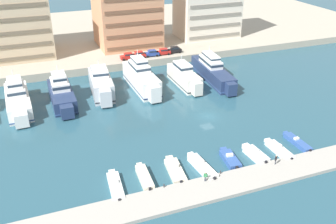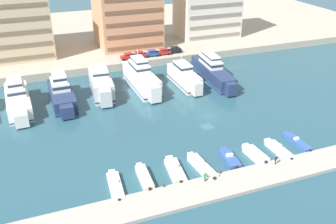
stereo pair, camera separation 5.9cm
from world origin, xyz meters
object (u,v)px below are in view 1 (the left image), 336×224
object	(u,v)px
motorboat_cream_left	(144,177)
motorboat_white_center_right	(255,154)
motorboat_cream_mid_left	(175,170)
motorboat_white_far_left	(115,186)
pedestrian_near_edge	(276,159)
motorboat_blue_center	(230,159)
yacht_navy_mid_right	(213,71)
car_red_far_left	(128,56)
yacht_silver_center_left	(101,84)
car_black_center	(174,50)
yacht_white_left	(18,99)
car_blue_mid_left	(152,53)
pedestrian_mid_deck	(206,176)
car_red_left	(138,54)
motorboat_blue_right	(297,142)
motorboat_white_center_left	(202,167)
yacht_ivory_center_right	(184,77)
car_red_center_left	(163,51)
yacht_navy_mid_left	(61,93)
yacht_white_center	(141,78)
motorboat_white_mid_right	(279,150)

from	to	relation	value
motorboat_cream_left	motorboat_white_center_right	bearing A→B (deg)	-1.75
motorboat_cream_mid_left	motorboat_white_far_left	bearing A→B (deg)	-177.31
motorboat_white_far_left	motorboat_cream_mid_left	size ratio (longest dim) A/B	1.04
pedestrian_near_edge	motorboat_white_center_right	bearing A→B (deg)	110.46
motorboat_blue_center	motorboat_white_far_left	bearing A→B (deg)	-179.70
yacht_navy_mid_right	car_red_far_left	world-z (taller)	yacht_navy_mid_right
yacht_silver_center_left	motorboat_cream_left	world-z (taller)	yacht_silver_center_left
pedestrian_near_edge	motorboat_cream_left	bearing A→B (deg)	168.42
car_black_center	yacht_white_left	bearing A→B (deg)	-157.62
car_blue_mid_left	pedestrian_mid_deck	bearing A→B (deg)	-100.12
motorboat_white_far_left	car_black_center	size ratio (longest dim) A/B	1.89
yacht_white_left	motorboat_cream_left	size ratio (longest dim) A/B	2.73
car_red_left	pedestrian_near_edge	xyz separation A→B (m)	(6.70, -54.84, -1.41)
motorboat_white_center_right	motorboat_blue_right	size ratio (longest dim) A/B	0.87
motorboat_blue_center	car_black_center	size ratio (longest dim) A/B	1.53
yacht_navy_mid_right	motorboat_blue_right	world-z (taller)	yacht_navy_mid_right
motorboat_blue_right	car_red_left	xyz separation A→B (m)	(-14.67, 50.27, 2.59)
yacht_navy_mid_right	motorboat_cream_mid_left	bearing A→B (deg)	-125.19
yacht_white_left	car_red_far_left	xyz separation A→B (m)	(28.89, 16.87, 0.78)
motorboat_cream_mid_left	motorboat_blue_right	world-z (taller)	motorboat_cream_mid_left
pedestrian_mid_deck	motorboat_white_center_left	bearing A→B (deg)	72.47
car_red_left	yacht_ivory_center_right	bearing A→B (deg)	-70.37
yacht_white_left	motorboat_cream_mid_left	world-z (taller)	yacht_white_left
motorboat_blue_center	yacht_white_left	bearing A→B (deg)	134.22
motorboat_white_far_left	car_red_center_left	distance (m)	57.33
motorboat_white_center_right	car_black_center	xyz separation A→B (m)	(5.59, 51.65, 2.50)
yacht_ivory_center_right	pedestrian_mid_deck	world-z (taller)	yacht_ivory_center_right
yacht_navy_mid_left	car_red_far_left	bearing A→B (deg)	40.50
yacht_navy_mid_left	car_red_center_left	size ratio (longest dim) A/B	4.29
yacht_ivory_center_right	motorboat_cream_left	xyz separation A→B (m)	(-20.67, -32.81, -1.60)
motorboat_blue_right	motorboat_white_far_left	bearing A→B (deg)	-179.15
yacht_navy_mid_left	car_black_center	bearing A→B (deg)	27.65
motorboat_cream_left	car_black_center	bearing A→B (deg)	63.69
yacht_white_left	car_red_far_left	world-z (taller)	yacht_white_left
motorboat_white_far_left	car_blue_mid_left	xyz separation A→B (m)	(22.86, 50.70, 2.65)
motorboat_white_far_left	motorboat_blue_right	distance (m)	33.69
yacht_white_center	motorboat_cream_mid_left	xyz separation A→B (m)	(-5.09, -34.42, -2.25)
motorboat_blue_right	car_blue_mid_left	distance (m)	51.42
motorboat_white_mid_right	car_red_far_left	size ratio (longest dim) A/B	1.75
motorboat_cream_mid_left	car_red_center_left	distance (m)	53.06
car_red_left	motorboat_blue_center	bearing A→B (deg)	-89.29
motorboat_blue_center	motorboat_white_mid_right	distance (m)	9.49
yacht_white_left	motorboat_cream_mid_left	distance (m)	40.31
yacht_navy_mid_left	motorboat_cream_mid_left	distance (m)	35.90
yacht_navy_mid_left	motorboat_blue_center	bearing A→B (deg)	-54.88
yacht_silver_center_left	yacht_navy_mid_left	bearing A→B (deg)	-171.66
motorboat_blue_right	car_red_far_left	xyz separation A→B (m)	(-17.77, 50.00, 2.59)
motorboat_white_far_left	car_red_center_left	bearing A→B (deg)	62.57
car_red_far_left	pedestrian_near_edge	distance (m)	55.46
motorboat_white_center_left	motorboat_white_center_right	bearing A→B (deg)	-0.06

